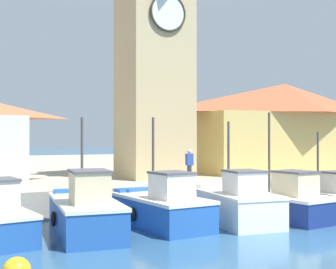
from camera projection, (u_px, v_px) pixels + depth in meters
ground_plane at (284, 241)px, 15.04m from camera, size 300.00×300.00×0.00m
quay_wharf at (74, 170)px, 39.53m from camera, size 120.00×40.00×1.16m
fishing_boat_left_outer at (85, 212)px, 16.10m from camera, size 2.50×5.33×4.07m
fishing_boat_left_inner at (161, 207)px, 17.45m from camera, size 2.55×4.78×4.12m
fishing_boat_mid_left at (235, 204)px, 18.21m from camera, size 2.52×4.59×3.99m
fishing_boat_center at (281, 202)px, 19.29m from camera, size 2.79×5.03×4.41m
fishing_boat_mid_right at (327, 199)px, 20.44m from camera, size 2.14×4.44×3.60m
clock_tower at (154, 49)px, 25.54m from camera, size 3.95×3.95×14.96m
warehouse_right at (285, 126)px, 30.81m from camera, size 13.12×5.51×5.73m
dock_worker_near_tower at (189, 165)px, 22.47m from camera, size 0.34×0.22×1.62m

